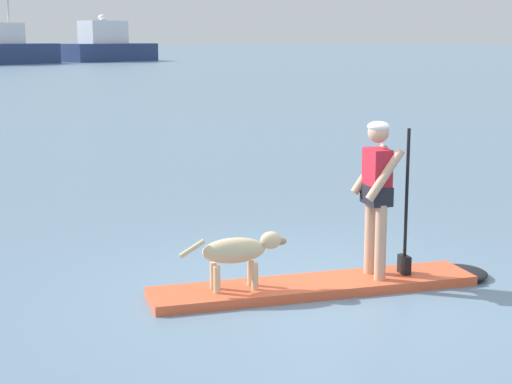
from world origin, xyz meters
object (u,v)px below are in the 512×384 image
moored_boat_port (3,49)px  moored_boat_far_starboard (108,46)px  dog (239,252)px  paddleboard (335,284)px  person_paddler (378,188)px

moored_boat_port → moored_boat_far_starboard: 12.01m
dog → moored_boat_port: moored_boat_port is taller
paddleboard → moored_boat_far_starboard: bearing=64.2°
dog → moored_boat_port: (23.50, 69.03, 0.97)m
person_paddler → moored_boat_far_starboard: (33.95, 71.38, 0.50)m
moored_boat_port → moored_boat_far_starboard: bearing=8.6°
person_paddler → moored_boat_far_starboard: size_ratio=0.16×
dog → paddleboard: bearing=-20.9°
dog → moored_boat_far_starboard: moored_boat_far_starboard is taller
dog → person_paddler: bearing=-20.9°
paddleboard → moored_boat_port: bearing=72.0°
paddleboard → dog: size_ratio=3.48×
person_paddler → moored_boat_far_starboard: bearing=64.6°
dog → moored_boat_far_starboard: size_ratio=0.10×
person_paddler → moored_boat_far_starboard: moored_boat_far_starboard is taller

